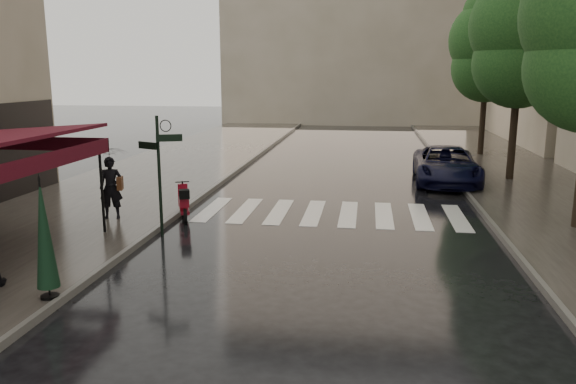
% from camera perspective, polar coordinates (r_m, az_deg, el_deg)
% --- Properties ---
extents(ground, '(120.00, 120.00, 0.00)m').
position_cam_1_polar(ground, '(11.88, -12.28, -8.64)').
color(ground, black).
rests_on(ground, ground).
extents(sidewalk_near, '(6.00, 60.00, 0.12)m').
position_cam_1_polar(sidewalk_near, '(24.30, -12.52, 2.03)').
color(sidewalk_near, '#38332D').
rests_on(sidewalk_near, ground).
extents(sidewalk_far, '(5.50, 60.00, 0.12)m').
position_cam_1_polar(sidewalk_far, '(23.60, 23.32, 1.05)').
color(sidewalk_far, '#38332D').
rests_on(sidewalk_far, ground).
extents(curb_near, '(0.12, 60.00, 0.16)m').
position_cam_1_polar(curb_near, '(23.40, -5.50, 1.93)').
color(curb_near, '#595651').
rests_on(curb_near, ground).
extents(curb_far, '(0.12, 60.00, 0.16)m').
position_cam_1_polar(curb_far, '(23.02, 16.58, 1.32)').
color(curb_far, '#595651').
rests_on(curb_far, ground).
extents(crosswalk, '(7.85, 3.20, 0.01)m').
position_cam_1_polar(crosswalk, '(16.94, 4.38, -2.16)').
color(crosswalk, silver).
rests_on(crosswalk, ground).
extents(signpost, '(1.17, 0.29, 3.10)m').
position_cam_1_polar(signpost, '(14.55, -12.95, 2.59)').
color(signpost, black).
rests_on(signpost, ground).
extents(backdrop_building, '(22.00, 6.00, 20.00)m').
position_cam_1_polar(backdrop_building, '(48.76, 7.25, 18.78)').
color(backdrop_building, gray).
rests_on(backdrop_building, ground).
extents(tree_mid, '(3.80, 3.80, 8.34)m').
position_cam_1_polar(tree_mid, '(23.11, 22.62, 14.71)').
color(tree_mid, black).
rests_on(tree_mid, sidewalk_far).
extents(tree_far, '(3.80, 3.80, 8.16)m').
position_cam_1_polar(tree_far, '(29.97, 19.64, 13.82)').
color(tree_far, black).
rests_on(tree_far, sidewalk_far).
extents(pedestrian_with_umbrella, '(1.27, 1.28, 2.50)m').
position_cam_1_polar(pedestrian_with_umbrella, '(16.31, -17.69, 3.11)').
color(pedestrian_with_umbrella, black).
rests_on(pedestrian_with_umbrella, sidewalk_near).
extents(scooter, '(0.75, 1.46, 1.01)m').
position_cam_1_polar(scooter, '(16.39, -10.53, -1.14)').
color(scooter, black).
rests_on(scooter, ground).
extents(parked_car, '(2.51, 5.12, 1.40)m').
position_cam_1_polar(parked_car, '(22.23, 15.76, 2.64)').
color(parked_car, black).
rests_on(parked_car, ground).
extents(parasol_front, '(0.40, 0.40, 2.24)m').
position_cam_1_polar(parasol_front, '(10.90, -23.53, -3.92)').
color(parasol_front, black).
rests_on(parasol_front, sidewalk_near).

